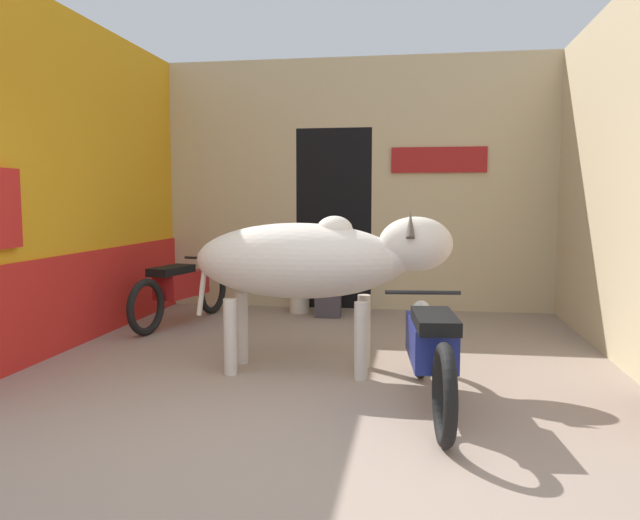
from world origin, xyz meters
The scene contains 9 objects.
ground_plane centered at (0.00, 0.00, 0.00)m, with size 30.00×30.00×0.00m, color gray.
wall_left_shopfront centered at (-2.59, 2.33, 1.56)m, with size 0.25×4.68×3.24m.
wall_back_with_doorway centered at (-0.10, 4.93, 1.46)m, with size 5.01×0.93×3.24m.
wall_right_with_door centered at (2.59, 2.28, 1.60)m, with size 0.22×4.68×3.24m.
cow centered at (-0.04, 1.62, 0.93)m, with size 2.13×0.69×1.36m.
motorcycle_near centered at (0.89, 0.88, 0.42)m, with size 0.58×2.01×0.73m.
motorcycle_far centered at (-1.88, 3.38, 0.41)m, with size 0.64×1.93×0.73m.
shopkeeper_seated centered at (-0.27, 4.12, 0.61)m, with size 0.44×0.34×1.18m.
plastic_stool centered at (-0.67, 4.27, 0.21)m, with size 0.36×0.36×0.39m.
Camera 1 is at (0.79, -3.40, 1.43)m, focal length 35.00 mm.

